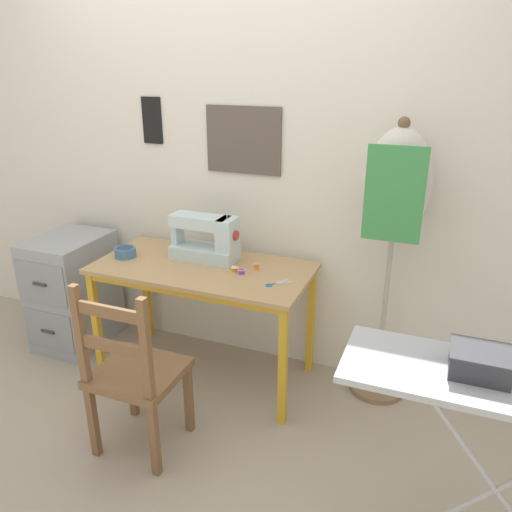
# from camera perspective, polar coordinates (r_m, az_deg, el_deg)

# --- Properties ---
(ground_plane) EXTENTS (14.00, 14.00, 0.00)m
(ground_plane) POSITION_cam_1_polar(r_m,az_deg,el_deg) (2.96, -8.35, -16.11)
(ground_plane) COLOR tan
(wall_back) EXTENTS (10.00, 0.07, 2.55)m
(wall_back) POSITION_cam_1_polar(r_m,az_deg,el_deg) (3.00, -3.28, 11.41)
(wall_back) COLOR silver
(wall_back) RESTS_ON ground_plane
(sewing_table) EXTENTS (1.23, 0.61, 0.71)m
(sewing_table) POSITION_cam_1_polar(r_m,az_deg,el_deg) (2.85, -6.20, -2.70)
(sewing_table) COLOR tan
(sewing_table) RESTS_ON ground_plane
(sewing_machine) EXTENTS (0.40, 0.18, 0.29)m
(sewing_machine) POSITION_cam_1_polar(r_m,az_deg,el_deg) (2.88, -5.58, 1.87)
(sewing_machine) COLOR silver
(sewing_machine) RESTS_ON sewing_table
(fabric_bowl) EXTENTS (0.12, 0.12, 0.06)m
(fabric_bowl) POSITION_cam_1_polar(r_m,az_deg,el_deg) (3.04, -14.72, 0.46)
(fabric_bowl) COLOR teal
(fabric_bowl) RESTS_ON sewing_table
(scissors) EXTENTS (0.12, 0.13, 0.01)m
(scissors) POSITION_cam_1_polar(r_m,az_deg,el_deg) (2.59, 2.10, -3.23)
(scissors) COLOR silver
(scissors) RESTS_ON sewing_table
(thread_spool_near_machine) EXTENTS (0.04, 0.04, 0.03)m
(thread_spool_near_machine) POSITION_cam_1_polar(r_m,az_deg,el_deg) (2.73, -2.48, -1.57)
(thread_spool_near_machine) COLOR orange
(thread_spool_near_machine) RESTS_ON sewing_table
(thread_spool_mid_table) EXTENTS (0.04, 0.04, 0.03)m
(thread_spool_mid_table) POSITION_cam_1_polar(r_m,az_deg,el_deg) (2.70, -1.68, -1.83)
(thread_spool_mid_table) COLOR purple
(thread_spool_mid_table) RESTS_ON sewing_table
(thread_spool_far_edge) EXTENTS (0.03, 0.03, 0.04)m
(thread_spool_far_edge) POSITION_cam_1_polar(r_m,az_deg,el_deg) (2.75, 0.04, -1.25)
(thread_spool_far_edge) COLOR orange
(thread_spool_far_edge) RESTS_ON sewing_table
(wooden_chair) EXTENTS (0.40, 0.38, 0.91)m
(wooden_chair) POSITION_cam_1_polar(r_m,az_deg,el_deg) (2.47, -13.71, -12.98)
(wooden_chair) COLOR brown
(wooden_chair) RESTS_ON ground_plane
(filing_cabinet) EXTENTS (0.40, 0.53, 0.75)m
(filing_cabinet) POSITION_cam_1_polar(r_m,az_deg,el_deg) (3.52, -20.14, -3.79)
(filing_cabinet) COLOR #93999E
(filing_cabinet) RESTS_ON ground_plane
(dress_form) EXTENTS (0.33, 0.32, 1.55)m
(dress_form) POSITION_cam_1_polar(r_m,az_deg,el_deg) (2.62, 15.70, 6.15)
(dress_form) COLOR #846647
(dress_form) RESTS_ON ground_plane
(storage_box) EXTENTS (0.19, 0.16, 0.09)m
(storage_box) POSITION_cam_1_polar(r_m,az_deg,el_deg) (1.78, 24.22, -10.99)
(storage_box) COLOR #333338
(storage_box) RESTS_ON ironing_board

